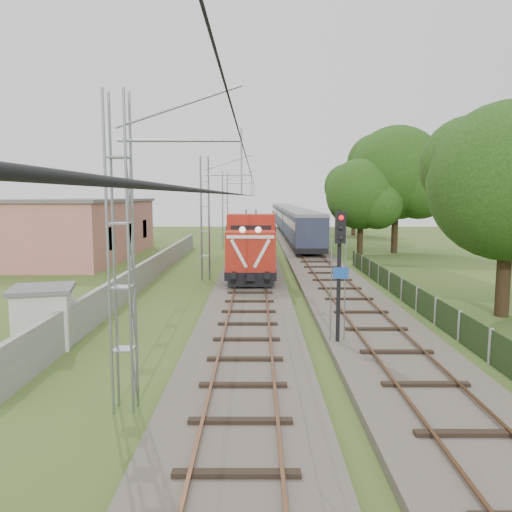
{
  "coord_description": "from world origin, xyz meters",
  "views": [
    {
      "loc": [
        0.39,
        -20.29,
        5.46
      ],
      "look_at": [
        0.31,
        6.89,
        2.2
      ],
      "focal_mm": 35.0,
      "sensor_mm": 36.0,
      "label": 1
    }
  ],
  "objects_px": {
    "coach_rake": "(289,217)",
    "relay_hut": "(43,316)",
    "signal_post": "(340,255)",
    "locomotive": "(252,242)"
  },
  "relations": [
    {
      "from": "coach_rake",
      "to": "relay_hut",
      "type": "xyz_separation_m",
      "value": [
        -12.4,
        -55.93,
        -1.29
      ]
    },
    {
      "from": "signal_post",
      "to": "locomotive",
      "type": "bearing_deg",
      "value": 100.11
    },
    {
      "from": "locomotive",
      "to": "coach_rake",
      "type": "distance_m",
      "value": 38.32
    },
    {
      "from": "locomotive",
      "to": "coach_rake",
      "type": "xyz_separation_m",
      "value": [
        5.0,
        37.99,
        0.21
      ]
    },
    {
      "from": "coach_rake",
      "to": "relay_hut",
      "type": "bearing_deg",
      "value": -102.5
    },
    {
      "from": "coach_rake",
      "to": "locomotive",
      "type": "bearing_deg",
      "value": -97.5
    },
    {
      "from": "locomotive",
      "to": "signal_post",
      "type": "relative_size",
      "value": 3.36
    },
    {
      "from": "locomotive",
      "to": "signal_post",
      "type": "xyz_separation_m",
      "value": [
        3.27,
        -18.33,
        1.22
      ]
    },
    {
      "from": "locomotive",
      "to": "signal_post",
      "type": "distance_m",
      "value": 18.66
    },
    {
      "from": "signal_post",
      "to": "relay_hut",
      "type": "relative_size",
      "value": 1.91
    }
  ]
}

